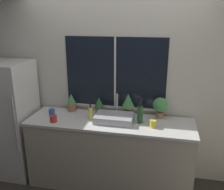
{
  "coord_description": "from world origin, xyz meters",
  "views": [
    {
      "loc": [
        0.63,
        -2.56,
        2.23
      ],
      "look_at": [
        0.03,
        0.3,
        1.28
      ],
      "focal_mm": 40.0,
      "sensor_mm": 36.0,
      "label": 1
    }
  ],
  "objects_px": {
    "refrigerator": "(8,119)",
    "potted_plant_far_right": "(160,106)",
    "mug_yellow": "(153,124)",
    "bottle_tall": "(140,114)",
    "sink": "(114,118)",
    "potted_plant_far_left": "(71,102)",
    "potted_plant_center_right": "(128,102)",
    "soap_bottle": "(90,113)",
    "mug_blue": "(52,112)",
    "potted_plant_center_left": "(99,105)",
    "mug_red": "(53,119)"
  },
  "relations": [
    {
      "from": "sink",
      "to": "potted_plant_center_right",
      "type": "relative_size",
      "value": 1.57
    },
    {
      "from": "refrigerator",
      "to": "mug_yellow",
      "type": "relative_size",
      "value": 17.83
    },
    {
      "from": "refrigerator",
      "to": "mug_red",
      "type": "relative_size",
      "value": 18.49
    },
    {
      "from": "mug_yellow",
      "to": "refrigerator",
      "type": "bearing_deg",
      "value": 177.82
    },
    {
      "from": "potted_plant_center_right",
      "to": "potted_plant_far_right",
      "type": "xyz_separation_m",
      "value": [
        0.42,
        0.0,
        -0.01
      ]
    },
    {
      "from": "potted_plant_far_left",
      "to": "mug_blue",
      "type": "xyz_separation_m",
      "value": [
        -0.2,
        -0.21,
        -0.08
      ]
    },
    {
      "from": "refrigerator",
      "to": "potted_plant_far_right",
      "type": "relative_size",
      "value": 5.9
    },
    {
      "from": "potted_plant_far_right",
      "to": "mug_blue",
      "type": "height_order",
      "value": "potted_plant_far_right"
    },
    {
      "from": "mug_red",
      "to": "refrigerator",
      "type": "bearing_deg",
      "value": 167.47
    },
    {
      "from": "mug_yellow",
      "to": "mug_red",
      "type": "xyz_separation_m",
      "value": [
        -1.24,
        -0.1,
        -0.01
      ]
    },
    {
      "from": "refrigerator",
      "to": "soap_bottle",
      "type": "distance_m",
      "value": 1.24
    },
    {
      "from": "bottle_tall",
      "to": "mug_yellow",
      "type": "height_order",
      "value": "bottle_tall"
    },
    {
      "from": "potted_plant_center_right",
      "to": "refrigerator",
      "type": "bearing_deg",
      "value": -172.02
    },
    {
      "from": "potted_plant_far_right",
      "to": "refrigerator",
      "type": "bearing_deg",
      "value": -173.61
    },
    {
      "from": "sink",
      "to": "soap_bottle",
      "type": "relative_size",
      "value": 2.31
    },
    {
      "from": "potted_plant_center_left",
      "to": "potted_plant_center_right",
      "type": "relative_size",
      "value": 0.74
    },
    {
      "from": "potted_plant_far_left",
      "to": "potted_plant_center_right",
      "type": "distance_m",
      "value": 0.8
    },
    {
      "from": "potted_plant_center_right",
      "to": "potted_plant_far_left",
      "type": "bearing_deg",
      "value": 180.0
    },
    {
      "from": "potted_plant_far_left",
      "to": "mug_blue",
      "type": "relative_size",
      "value": 2.84
    },
    {
      "from": "refrigerator",
      "to": "soap_bottle",
      "type": "xyz_separation_m",
      "value": [
        1.22,
        0.0,
        0.2
      ]
    },
    {
      "from": "refrigerator",
      "to": "mug_yellow",
      "type": "height_order",
      "value": "refrigerator"
    },
    {
      "from": "potted_plant_center_right",
      "to": "mug_red",
      "type": "bearing_deg",
      "value": -155.29
    },
    {
      "from": "potted_plant_center_right",
      "to": "mug_yellow",
      "type": "distance_m",
      "value": 0.49
    },
    {
      "from": "bottle_tall",
      "to": "mug_blue",
      "type": "relative_size",
      "value": 3.16
    },
    {
      "from": "refrigerator",
      "to": "potted_plant_center_right",
      "type": "bearing_deg",
      "value": 7.98
    },
    {
      "from": "potted_plant_far_right",
      "to": "mug_red",
      "type": "xyz_separation_m",
      "value": [
        -1.31,
        -0.41,
        -0.13
      ]
    },
    {
      "from": "sink",
      "to": "bottle_tall",
      "type": "xyz_separation_m",
      "value": [
        0.32,
        0.03,
        0.07
      ]
    },
    {
      "from": "potted_plant_far_right",
      "to": "potted_plant_far_left",
      "type": "bearing_deg",
      "value": -180.0
    },
    {
      "from": "potted_plant_far_right",
      "to": "bottle_tall",
      "type": "bearing_deg",
      "value": -138.57
    },
    {
      "from": "sink",
      "to": "potted_plant_far_right",
      "type": "xyz_separation_m",
      "value": [
        0.56,
        0.24,
        0.12
      ]
    },
    {
      "from": "refrigerator",
      "to": "mug_yellow",
      "type": "distance_m",
      "value": 2.04
    },
    {
      "from": "potted_plant_center_right",
      "to": "bottle_tall",
      "type": "distance_m",
      "value": 0.29
    },
    {
      "from": "potted_plant_far_right",
      "to": "mug_red",
      "type": "distance_m",
      "value": 1.38
    },
    {
      "from": "potted_plant_center_right",
      "to": "soap_bottle",
      "type": "xyz_separation_m",
      "value": [
        -0.45,
        -0.24,
        -0.1
      ]
    },
    {
      "from": "mug_yellow",
      "to": "potted_plant_far_right",
      "type": "bearing_deg",
      "value": 77.16
    },
    {
      "from": "mug_red",
      "to": "mug_yellow",
      "type": "bearing_deg",
      "value": 4.48
    },
    {
      "from": "sink",
      "to": "mug_blue",
      "type": "xyz_separation_m",
      "value": [
        -0.86,
        0.03,
        -0.0
      ]
    },
    {
      "from": "potted_plant_far_left",
      "to": "mug_red",
      "type": "bearing_deg",
      "value": -102.38
    },
    {
      "from": "refrigerator",
      "to": "potted_plant_far_left",
      "type": "xyz_separation_m",
      "value": [
        0.88,
        0.24,
        0.24
      ]
    },
    {
      "from": "potted_plant_center_left",
      "to": "bottle_tall",
      "type": "distance_m",
      "value": 0.62
    },
    {
      "from": "sink",
      "to": "potted_plant_far_left",
      "type": "height_order",
      "value": "sink"
    },
    {
      "from": "mug_yellow",
      "to": "potted_plant_center_left",
      "type": "bearing_deg",
      "value": 157.46
    },
    {
      "from": "potted_plant_far_right",
      "to": "mug_yellow",
      "type": "relative_size",
      "value": 3.02
    },
    {
      "from": "soap_bottle",
      "to": "bottle_tall",
      "type": "xyz_separation_m",
      "value": [
        0.64,
        0.02,
        0.03
      ]
    },
    {
      "from": "refrigerator",
      "to": "soap_bottle",
      "type": "relative_size",
      "value": 7.9
    },
    {
      "from": "bottle_tall",
      "to": "sink",
      "type": "bearing_deg",
      "value": -174.99
    },
    {
      "from": "mug_yellow",
      "to": "bottle_tall",
      "type": "bearing_deg",
      "value": 148.85
    },
    {
      "from": "potted_plant_center_right",
      "to": "mug_red",
      "type": "height_order",
      "value": "potted_plant_center_right"
    },
    {
      "from": "mug_yellow",
      "to": "soap_bottle",
      "type": "bearing_deg",
      "value": 174.51
    },
    {
      "from": "sink",
      "to": "refrigerator",
      "type": "bearing_deg",
      "value": 179.84
    }
  ]
}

